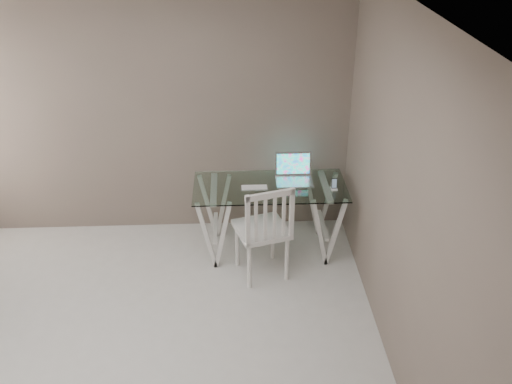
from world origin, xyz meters
TOP-DOWN VIEW (x-y plane):
  - room at (-0.06, 0.02)m, footprint 4.50×4.52m
  - desk at (1.14, 1.71)m, footprint 1.50×0.70m
  - chair at (1.07, 1.25)m, footprint 0.58×0.58m
  - laptop at (1.39, 1.84)m, footprint 0.37×0.30m
  - keyboard at (0.99, 1.69)m, footprint 0.27×0.11m
  - mouse at (1.09, 1.46)m, footprint 0.10×0.06m
  - phone_dock at (1.76, 1.62)m, footprint 0.06×0.06m

SIDE VIEW (x-z plane):
  - desk at x=1.14m, z-range 0.01..0.76m
  - chair at x=1.07m, z-range 0.05..1.06m
  - keyboard at x=0.99m, z-range 0.75..0.75m
  - mouse at x=1.09m, z-range 0.75..0.78m
  - phone_dock at x=1.76m, z-range 0.72..0.84m
  - laptop at x=1.39m, z-range 0.68..0.94m
  - room at x=-0.06m, z-range 0.36..3.07m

